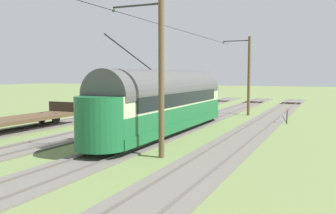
# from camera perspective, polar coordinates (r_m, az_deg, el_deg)

# --- Properties ---
(ground_plane) EXTENTS (220.00, 220.00, 0.00)m
(ground_plane) POSITION_cam_1_polar(r_m,az_deg,el_deg) (25.28, -6.09, -4.09)
(ground_plane) COLOR olive
(track_streetcar_siding) EXTENTS (2.80, 80.00, 0.18)m
(track_streetcar_siding) POSITION_cam_1_polar(r_m,az_deg,el_deg) (22.81, 11.09, -5.01)
(track_streetcar_siding) COLOR #666059
(track_streetcar_siding) RESTS_ON ground
(track_adjacent_siding) EXTENTS (2.80, 80.00, 0.18)m
(track_adjacent_siding) POSITION_cam_1_polar(r_m,az_deg,el_deg) (24.41, -0.57, -4.26)
(track_adjacent_siding) COLOR #666059
(track_adjacent_siding) RESTS_ON ground
(track_third_siding) EXTENTS (2.80, 80.00, 0.18)m
(track_third_siding) POSITION_cam_1_polar(r_m,az_deg,el_deg) (26.87, -10.43, -3.48)
(track_third_siding) COLOR #666059
(track_third_siding) RESTS_ON ground
(track_outer_siding) EXTENTS (2.80, 80.00, 0.18)m
(track_outer_siding) POSITION_cam_1_polar(r_m,az_deg,el_deg) (29.99, -18.43, -2.78)
(track_outer_siding) COLOR #666059
(track_outer_siding) RESTS_ON ground
(vintage_streetcar) EXTENTS (2.65, 17.90, 5.80)m
(vintage_streetcar) POSITION_cam_1_polar(r_m,az_deg,el_deg) (24.51, -0.19, 0.98)
(vintage_streetcar) COLOR #196033
(vintage_streetcar) RESTS_ON ground
(flatcar_adjacent) EXTENTS (2.80, 12.41, 1.60)m
(flatcar_adjacent) POSITION_cam_1_polar(r_m,az_deg,el_deg) (27.20, -23.94, -2.02)
(flatcar_adjacent) COLOR brown
(flatcar_adjacent) RESTS_ON ground
(catenary_pole_foreground) EXTENTS (2.83, 0.28, 7.71)m
(catenary_pole_foreground) POSITION_cam_1_polar(r_m,az_deg,el_deg) (36.91, 12.34, 4.96)
(catenary_pole_foreground) COLOR brown
(catenary_pole_foreground) RESTS_ON ground
(catenary_pole_mid_near) EXTENTS (2.83, 0.28, 7.71)m
(catenary_pole_mid_near) POSITION_cam_1_polar(r_m,az_deg,el_deg) (17.52, -1.25, 5.11)
(catenary_pole_mid_near) COLOR brown
(catenary_pole_mid_near) RESTS_ON ground
(overhead_wire_run) EXTENTS (2.63, 44.59, 0.18)m
(overhead_wire_run) POSITION_cam_1_polar(r_m,az_deg,el_deg) (19.60, -7.15, 14.31)
(overhead_wire_run) COLOR black
(overhead_wire_run) RESTS_ON ground
(switch_stand) EXTENTS (0.50, 0.30, 1.24)m
(switch_stand) POSITION_cam_1_polar(r_m,az_deg,el_deg) (31.36, 17.95, -1.24)
(switch_stand) COLOR black
(switch_stand) RESTS_ON ground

